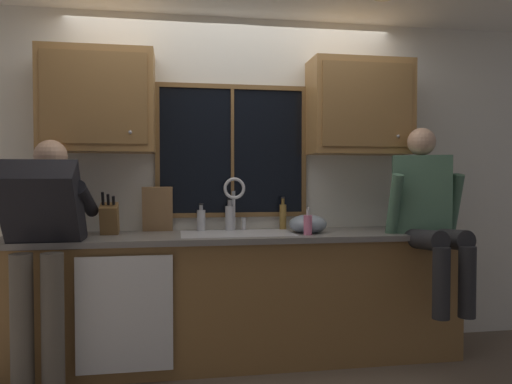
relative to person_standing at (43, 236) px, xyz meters
name	(u,v)px	position (x,y,z in m)	size (l,w,h in m)	color
back_wall	(233,183)	(1.25, 0.68, 0.31)	(5.58, 0.12, 2.55)	silver
window_glass	(232,151)	(1.24, 0.61, 0.56)	(1.10, 0.02, 0.95)	black
window_frame_top	(232,87)	(1.24, 0.60, 1.05)	(1.17, 0.02, 0.04)	brown
window_frame_bottom	(232,215)	(1.24, 0.60, 0.07)	(1.17, 0.02, 0.04)	brown
window_frame_left	(157,150)	(0.67, 0.60, 0.56)	(0.04, 0.02, 0.95)	brown
window_frame_right	(304,152)	(1.80, 0.60, 0.56)	(0.04, 0.02, 0.95)	brown
window_mullion_center	(232,151)	(1.24, 0.60, 0.56)	(0.02, 0.02, 0.95)	brown
lower_cabinet_run	(239,299)	(1.25, 0.33, -0.52)	(3.18, 0.58, 0.88)	olive
countertop	(239,236)	(1.25, 0.31, -0.06)	(3.24, 0.62, 0.04)	slate
dishwasher_front	(125,314)	(0.48, 0.01, -0.51)	(0.60, 0.02, 0.74)	white
upper_cabinet_left	(98,101)	(0.27, 0.45, 0.90)	(0.78, 0.36, 0.72)	#9E703D
upper_cabinet_right	(360,108)	(2.20, 0.45, 0.90)	(0.78, 0.36, 0.72)	#9E703D
sink	(237,247)	(1.24, 0.32, -0.14)	(0.80, 0.46, 0.21)	#B7B7BC
faucet	(235,197)	(1.24, 0.50, 0.21)	(0.18, 0.09, 0.40)	silver
person_standing	(43,236)	(0.00, 0.00, 0.00)	(0.53, 0.69, 1.57)	#595147
person_sitting_on_counter	(428,208)	(2.56, 0.05, 0.14)	(0.54, 0.66, 1.26)	#262628
knife_block	(109,219)	(0.34, 0.39, 0.07)	(0.12, 0.18, 0.32)	brown
cutting_board	(157,209)	(0.67, 0.53, 0.12)	(0.22, 0.02, 0.34)	#997047
mixing_bowl	(308,224)	(1.75, 0.29, 0.02)	(0.28, 0.28, 0.14)	#8C99A8
soap_dispenser	(308,224)	(1.71, 0.16, 0.03)	(0.06, 0.07, 0.19)	pink
bottle_green_glass	(230,217)	(1.21, 0.53, 0.06)	(0.07, 0.07, 0.24)	#B7B7BC
bottle_tall_clear	(283,216)	(1.62, 0.54, 0.06)	(0.05, 0.05, 0.25)	olive
bottle_amber_small	(201,220)	(0.99, 0.53, 0.04)	(0.06, 0.06, 0.21)	#B7B7BC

